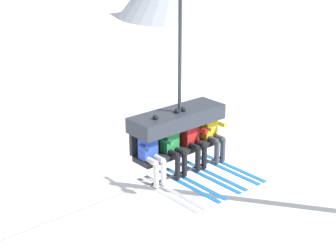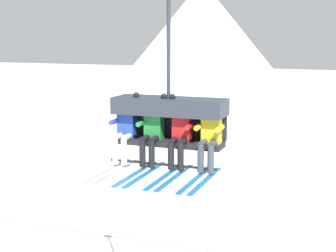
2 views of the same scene
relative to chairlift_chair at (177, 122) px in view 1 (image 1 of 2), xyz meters
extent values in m
cube|color=#232328|center=(0.00, -0.07, -0.55)|extent=(1.99, 0.48, 0.10)
cube|color=#232328|center=(0.00, 0.21, -0.28)|extent=(1.99, 0.08, 0.45)
cube|color=#2D333D|center=(0.00, -0.01, 0.10)|extent=(2.03, 0.68, 0.30)
cylinder|color=black|center=(0.00, -0.39, -0.88)|extent=(1.99, 0.04, 0.04)
cylinder|color=#2D333D|center=(0.00, -0.07, 1.69)|extent=(0.07, 0.07, 2.90)
cube|color=#2847B7|center=(-0.80, -0.09, -0.24)|extent=(0.32, 0.22, 0.52)
sphere|color=silver|center=(-0.80, -0.09, 0.11)|extent=(0.22, 0.22, 0.22)
ellipsoid|color=black|center=(-0.80, -0.19, 0.11)|extent=(0.17, 0.04, 0.08)
cylinder|color=silver|center=(-0.89, -0.26, -0.46)|extent=(0.11, 0.34, 0.11)
cylinder|color=silver|center=(-0.72, -0.26, -0.46)|extent=(0.11, 0.34, 0.11)
cylinder|color=silver|center=(-0.89, -0.43, -0.70)|extent=(0.11, 0.11, 0.48)
cylinder|color=silver|center=(-0.72, -0.43, -0.70)|extent=(0.11, 0.11, 0.48)
cube|color=#B2B2BC|center=(-0.89, -0.73, -0.99)|extent=(0.09, 1.70, 0.02)
cube|color=#B2B2BC|center=(-0.72, -0.73, -0.99)|extent=(0.09, 1.70, 0.02)
cylinder|color=#2847B7|center=(-0.99, -0.24, -0.20)|extent=(0.09, 0.30, 0.09)
cylinder|color=#2847B7|center=(-0.62, -0.09, 0.11)|extent=(0.09, 0.09, 0.30)
sphere|color=black|center=(-0.62, -0.09, 0.28)|extent=(0.11, 0.11, 0.11)
cube|color=#23843D|center=(-0.27, -0.09, -0.24)|extent=(0.32, 0.22, 0.52)
sphere|color=maroon|center=(-0.27, -0.09, 0.11)|extent=(0.22, 0.22, 0.22)
ellipsoid|color=black|center=(-0.27, -0.19, 0.11)|extent=(0.17, 0.04, 0.08)
cylinder|color=black|center=(-0.36, -0.26, -0.46)|extent=(0.11, 0.34, 0.11)
cylinder|color=black|center=(-0.18, -0.26, -0.46)|extent=(0.11, 0.34, 0.11)
cylinder|color=black|center=(-0.36, -0.43, -0.70)|extent=(0.11, 0.11, 0.48)
cylinder|color=black|center=(-0.18, -0.43, -0.70)|extent=(0.11, 0.11, 0.48)
cube|color=#1E6BB2|center=(-0.36, -0.73, -0.99)|extent=(0.09, 1.70, 0.02)
cube|color=#1E6BB2|center=(-0.18, -0.73, -0.99)|extent=(0.09, 1.70, 0.02)
cylinder|color=#23843D|center=(-0.45, -0.24, -0.20)|extent=(0.09, 0.30, 0.09)
cylinder|color=#23843D|center=(-0.08, -0.09, 0.11)|extent=(0.09, 0.09, 0.30)
sphere|color=black|center=(-0.08, -0.09, 0.28)|extent=(0.11, 0.11, 0.11)
cube|color=red|center=(0.27, -0.09, -0.24)|extent=(0.32, 0.22, 0.52)
sphere|color=maroon|center=(0.27, -0.09, 0.11)|extent=(0.22, 0.22, 0.22)
ellipsoid|color=black|center=(0.27, -0.19, 0.11)|extent=(0.17, 0.04, 0.08)
cylinder|color=black|center=(0.18, -0.26, -0.46)|extent=(0.11, 0.34, 0.11)
cylinder|color=black|center=(0.36, -0.26, -0.46)|extent=(0.11, 0.34, 0.11)
cylinder|color=black|center=(0.18, -0.43, -0.70)|extent=(0.11, 0.11, 0.48)
cylinder|color=black|center=(0.36, -0.43, -0.70)|extent=(0.11, 0.11, 0.48)
cube|color=#1E6BB2|center=(0.18, -0.73, -0.99)|extent=(0.09, 1.70, 0.02)
cube|color=#1E6BB2|center=(0.36, -0.73, -0.99)|extent=(0.09, 1.70, 0.02)
cylinder|color=red|center=(0.08, -0.09, 0.11)|extent=(0.09, 0.09, 0.30)
sphere|color=black|center=(0.08, -0.09, 0.28)|extent=(0.11, 0.11, 0.11)
cylinder|color=red|center=(0.45, -0.24, -0.20)|extent=(0.09, 0.30, 0.09)
cube|color=yellow|center=(0.80, -0.09, -0.24)|extent=(0.32, 0.22, 0.52)
sphere|color=#284C93|center=(0.80, -0.09, 0.11)|extent=(0.22, 0.22, 0.22)
ellipsoid|color=black|center=(0.80, -0.19, 0.11)|extent=(0.17, 0.04, 0.08)
cylinder|color=#3D424C|center=(0.72, -0.26, -0.46)|extent=(0.11, 0.34, 0.11)
cylinder|color=#3D424C|center=(0.89, -0.26, -0.46)|extent=(0.11, 0.34, 0.11)
cylinder|color=#3D424C|center=(0.72, -0.43, -0.70)|extent=(0.11, 0.11, 0.48)
cylinder|color=#3D424C|center=(0.89, -0.43, -0.70)|extent=(0.11, 0.11, 0.48)
cube|color=#1E6BB2|center=(0.72, -0.73, -0.99)|extent=(0.09, 1.70, 0.02)
cube|color=#1E6BB2|center=(0.89, -0.73, -0.99)|extent=(0.09, 1.70, 0.02)
cylinder|color=yellow|center=(0.62, -0.24, -0.20)|extent=(0.09, 0.30, 0.09)
cylinder|color=yellow|center=(0.99, -0.24, -0.20)|extent=(0.09, 0.30, 0.09)
camera|label=1|loc=(-6.30, -7.10, 3.59)|focal=55.00mm
camera|label=2|loc=(3.18, -8.54, 1.37)|focal=55.00mm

